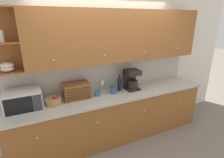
{
  "coord_description": "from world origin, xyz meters",
  "views": [
    {
      "loc": [
        -1.27,
        -2.9,
        2.2
      ],
      "look_at": [
        0.0,
        -0.22,
        1.17
      ],
      "focal_mm": 28.0,
      "sensor_mm": 36.0,
      "label": 1
    }
  ],
  "objects": [
    {
      "name": "wall_back",
      "position": [
        0.0,
        0.03,
        1.3
      ],
      "size": [
        5.99,
        0.06,
        2.6
      ],
      "color": "white",
      "rests_on": "ground_plane"
    },
    {
      "name": "coffee_maker",
      "position": [
        0.4,
        -0.24,
        1.11
      ],
      "size": [
        0.25,
        0.26,
        0.39
      ],
      "color": "black",
      "rests_on": "counter_unit"
    },
    {
      "name": "backsplash_panel",
      "position": [
        0.0,
        -0.01,
        1.2
      ],
      "size": [
        3.59,
        0.01,
        0.57
      ],
      "color": "#B7B2A8",
      "rests_on": "counter_unit"
    },
    {
      "name": "microwave",
      "position": [
        -1.46,
        -0.25,
        1.07
      ],
      "size": [
        0.51,
        0.37,
        0.31
      ],
      "color": "silver",
      "rests_on": "counter_unit"
    },
    {
      "name": "wine_glass",
      "position": [
        -0.14,
        -0.09,
        1.07
      ],
      "size": [
        0.07,
        0.07,
        0.22
      ],
      "color": "silver",
      "rests_on": "counter_unit"
    },
    {
      "name": "upper_cabinets",
      "position": [
        0.17,
        -0.16,
        1.92
      ],
      "size": [
        3.59,
        0.34,
        0.87
      ],
      "color": "#935628",
      "rests_on": "backsplash_panel"
    },
    {
      "name": "wine_bottle",
      "position": [
        0.15,
        -0.21,
        1.06
      ],
      "size": [
        0.07,
        0.07,
        0.31
      ],
      "color": "black",
      "rests_on": "counter_unit"
    },
    {
      "name": "storage_canister",
      "position": [
        -0.0,
        -0.28,
        0.98
      ],
      "size": [
        0.13,
        0.13,
        0.13
      ],
      "color": "#33567A",
      "rests_on": "counter_unit"
    },
    {
      "name": "fruit_basket",
      "position": [
        -1.04,
        -0.25,
        0.97
      ],
      "size": [
        0.25,
        0.25,
        0.16
      ],
      "color": "#A87F4C",
      "rests_on": "counter_unit"
    },
    {
      "name": "bread_box",
      "position": [
        -0.65,
        -0.19,
        1.05
      ],
      "size": [
        0.43,
        0.27,
        0.27
      ],
      "color": "brown",
      "rests_on": "counter_unit"
    },
    {
      "name": "counter_unit",
      "position": [
        0.0,
        -0.31,
        0.46
      ],
      "size": [
        3.61,
        0.65,
        0.92
      ],
      "color": "#935628",
      "rests_on": "ground_plane"
    },
    {
      "name": "ground_plane",
      "position": [
        0.0,
        0.0,
        0.0
      ],
      "size": [
        24.0,
        24.0,
        0.0
      ],
      "primitive_type": "plane",
      "color": "slate"
    },
    {
      "name": "mug",
      "position": [
        -0.3,
        -0.25,
        0.96
      ],
      "size": [
        0.09,
        0.08,
        0.1
      ],
      "color": "#38669E",
      "rests_on": "counter_unit"
    }
  ]
}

